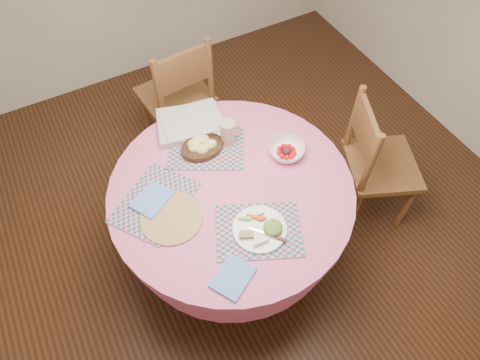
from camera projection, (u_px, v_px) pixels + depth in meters
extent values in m
plane|color=#331C0F|center=(233.00, 254.00, 2.74)|extent=(4.00, 4.00, 0.00)
cylinder|color=#CB5E8C|center=(231.00, 190.00, 2.15)|extent=(1.24, 1.24, 0.04)
cone|color=#CB5E8C|center=(232.00, 208.00, 2.29)|extent=(1.24, 1.24, 0.30)
cylinder|color=black|center=(233.00, 238.00, 2.56)|extent=(0.14, 0.14, 0.44)
cylinder|color=black|center=(233.00, 252.00, 2.72)|extent=(0.56, 0.56, 0.06)
cube|color=brown|center=(382.00, 165.00, 2.61)|extent=(0.54, 0.56, 0.04)
cylinder|color=brown|center=(406.00, 207.00, 2.70)|extent=(0.05, 0.05, 0.44)
cylinder|color=brown|center=(390.00, 163.00, 2.90)|extent=(0.05, 0.05, 0.44)
cylinder|color=brown|center=(355.00, 211.00, 2.68)|extent=(0.05, 0.05, 0.44)
cylinder|color=brown|center=(342.00, 167.00, 2.88)|extent=(0.05, 0.05, 0.44)
cylinder|color=brown|center=(370.00, 166.00, 2.30)|extent=(0.05, 0.05, 0.49)
cylinder|color=brown|center=(354.00, 119.00, 2.51)|extent=(0.05, 0.05, 0.49)
cube|color=brown|center=(366.00, 129.00, 2.32)|extent=(0.16, 0.33, 0.23)
cube|color=brown|center=(175.00, 95.00, 2.95)|extent=(0.48, 0.47, 0.04)
cylinder|color=brown|center=(189.00, 96.00, 3.28)|extent=(0.04, 0.04, 0.45)
cylinder|color=brown|center=(146.00, 115.00, 3.16)|extent=(0.04, 0.04, 0.45)
cylinder|color=brown|center=(212.00, 123.00, 3.11)|extent=(0.04, 0.04, 0.45)
cylinder|color=brown|center=(168.00, 144.00, 2.99)|extent=(0.04, 0.04, 0.45)
cylinder|color=brown|center=(210.00, 72.00, 2.71)|extent=(0.04, 0.04, 0.50)
cylinder|color=brown|center=(159.00, 94.00, 2.59)|extent=(0.04, 0.04, 0.50)
cube|color=brown|center=(183.00, 70.00, 2.57)|extent=(0.36, 0.07, 0.24)
cube|color=#115E62|center=(258.00, 230.00, 1.99)|extent=(0.49, 0.44, 0.01)
cube|color=#115E62|center=(155.00, 202.00, 2.08)|extent=(0.50, 0.48, 0.01)
cube|color=#115E62|center=(206.00, 148.00, 2.28)|extent=(0.49, 0.45, 0.01)
cylinder|color=olive|center=(172.00, 218.00, 2.03)|extent=(0.30, 0.30, 0.01)
cube|color=#5782E1|center=(233.00, 277.00, 1.85)|extent=(0.23, 0.21, 0.01)
cube|color=#5782E1|center=(152.00, 200.00, 2.08)|extent=(0.23, 0.21, 0.01)
cylinder|color=white|center=(260.00, 229.00, 1.98)|extent=(0.25, 0.25, 0.01)
ellipsoid|color=#386221|center=(272.00, 223.00, 1.97)|extent=(0.12, 0.12, 0.04)
cylinder|color=beige|center=(265.00, 239.00, 1.93)|extent=(0.10, 0.10, 0.02)
cube|color=brown|center=(251.00, 239.00, 1.93)|extent=(0.07, 0.06, 0.02)
cube|color=silver|center=(267.00, 231.00, 1.96)|extent=(0.11, 0.12, 0.00)
cylinder|color=black|center=(202.00, 148.00, 2.26)|extent=(0.23, 0.23, 0.03)
ellipsoid|color=#ECD378|center=(195.00, 146.00, 2.22)|extent=(0.07, 0.06, 0.05)
ellipsoid|color=#ECD378|center=(203.00, 138.00, 2.25)|extent=(0.07, 0.06, 0.05)
ellipsoid|color=#ECD378|center=(210.00, 143.00, 2.23)|extent=(0.07, 0.06, 0.05)
ellipsoid|color=#ECD378|center=(202.00, 148.00, 2.21)|extent=(0.07, 0.06, 0.05)
ellipsoid|color=#ECD378|center=(198.00, 138.00, 2.25)|extent=(0.07, 0.06, 0.05)
ellipsoid|color=#ECD378|center=(193.00, 142.00, 2.23)|extent=(0.07, 0.06, 0.05)
cylinder|color=tan|center=(228.00, 132.00, 2.25)|extent=(0.08, 0.08, 0.14)
torus|color=tan|center=(235.00, 129.00, 2.26)|extent=(0.07, 0.01, 0.07)
imported|color=white|center=(287.00, 151.00, 2.24)|extent=(0.25, 0.25, 0.06)
sphere|color=red|center=(293.00, 149.00, 2.25)|extent=(0.03, 0.03, 0.03)
sphere|color=red|center=(289.00, 146.00, 2.26)|extent=(0.03, 0.03, 0.03)
sphere|color=red|center=(284.00, 146.00, 2.26)|extent=(0.03, 0.03, 0.03)
sphere|color=red|center=(280.00, 148.00, 2.25)|extent=(0.03, 0.03, 0.03)
sphere|color=red|center=(279.00, 152.00, 2.24)|extent=(0.03, 0.03, 0.03)
sphere|color=red|center=(282.00, 156.00, 2.22)|extent=(0.03, 0.03, 0.03)
sphere|color=red|center=(287.00, 157.00, 2.22)|extent=(0.03, 0.03, 0.03)
sphere|color=red|center=(292.00, 156.00, 2.22)|extent=(0.03, 0.03, 0.03)
sphere|color=red|center=(294.00, 153.00, 2.24)|extent=(0.03, 0.03, 0.03)
sphere|color=#431325|center=(286.00, 151.00, 2.24)|extent=(0.05, 0.05, 0.05)
cube|color=silver|center=(189.00, 124.00, 2.36)|extent=(0.40, 0.36, 0.03)
cube|color=silver|center=(192.00, 120.00, 2.35)|extent=(0.35, 0.29, 0.01)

